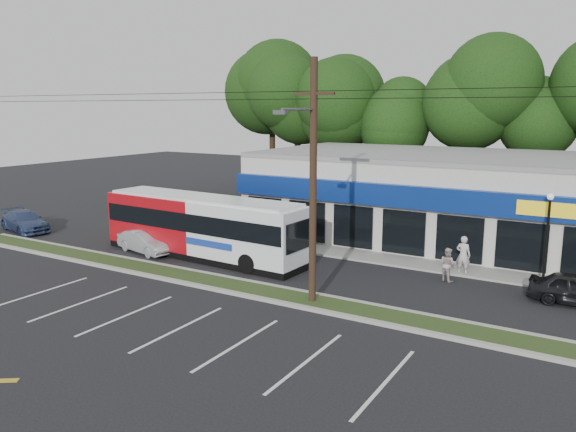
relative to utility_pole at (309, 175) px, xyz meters
The scene contains 14 objects.
ground 6.18m from the utility_pole, 161.89° to the right, with size 120.00×120.00×0.00m, color black.
grass_strip 6.06m from the utility_pole, behind, with size 40.00×1.60×0.12m, color #213315.
curb_south 6.10m from the utility_pole, 164.67° to the right, with size 40.00×0.25×0.14m, color #9E9E93.
curb_north 6.12m from the utility_pole, 161.93° to the left, with size 40.00×0.25×0.14m, color #9E9E93.
sidewalk 9.93m from the utility_pole, 74.97° to the left, with size 32.00×2.20×0.10m, color #9E9E93.
strip_mall 15.47m from the utility_pole, 79.90° to the left, with size 25.00×12.55×5.30m.
utility_pole is the anchor object (origin of this frame).
lamp_post 11.67m from the utility_pole, 43.95° to the left, with size 0.30×0.30×4.25m.
tree_line 25.28m from the utility_pole, 87.33° to the left, with size 46.76×6.76×11.83m.
metrobus 9.92m from the utility_pole, 157.22° to the left, with size 12.58×3.27×3.35m.
car_silver 13.01m from the utility_pole, 167.73° to the left, with size 1.36×3.91×1.29m, color #AAAEB2.
car_blue 23.46m from the utility_pole, behind, with size 1.88×4.61×1.34m, color navy.
pedestrian_a 9.89m from the utility_pole, 59.06° to the left, with size 0.70×0.46×1.91m, color beige.
pedestrian_b 8.67m from the utility_pole, 55.23° to the left, with size 0.78×0.61×1.61m, color #B6A9A4.
Camera 1 is at (13.63, -18.80, 8.07)m, focal length 35.00 mm.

